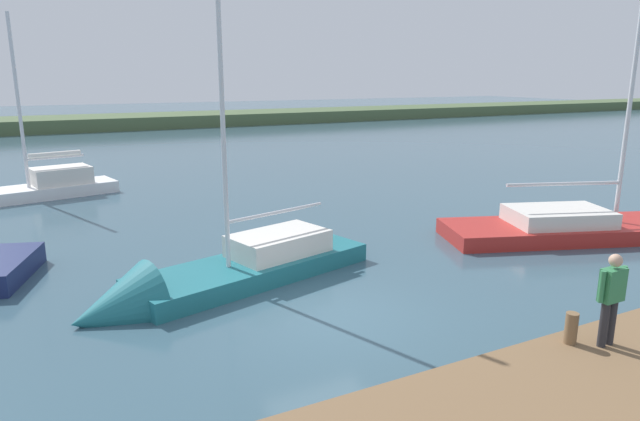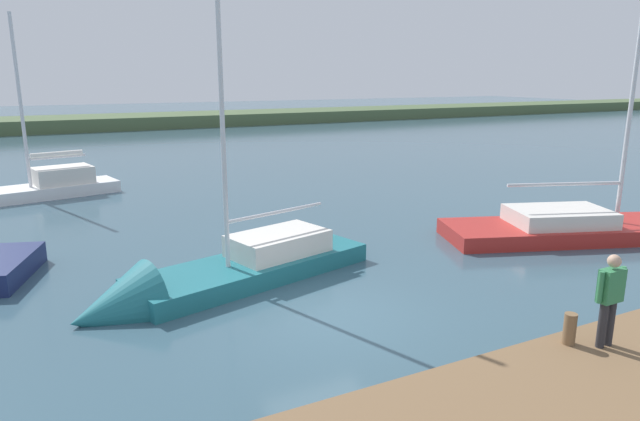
{
  "view_description": "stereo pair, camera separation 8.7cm",
  "coord_description": "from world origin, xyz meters",
  "px_view_note": "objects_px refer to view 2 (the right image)",
  "views": [
    {
      "loc": [
        5.33,
        9.81,
        5.02
      ],
      "look_at": [
        -1.51,
        -3.49,
        1.4
      ],
      "focal_mm": 31.25,
      "sensor_mm": 36.0,
      "label": 1
    },
    {
      "loc": [
        5.25,
        9.85,
        5.02
      ],
      "look_at": [
        -1.51,
        -3.49,
        1.4
      ],
      "focal_mm": 31.25,
      "sensor_mm": 36.0,
      "label": 2
    }
  ],
  "objects_px": {
    "mooring_post_near": "(570,329)",
    "sailboat_inner_slip": "(22,195)",
    "sailboat_far_right": "(639,230)",
    "person_on_dock": "(610,295)",
    "sailboat_near_dock": "(209,282)"
  },
  "relations": [
    {
      "from": "sailboat_near_dock",
      "to": "sailboat_far_right",
      "type": "distance_m",
      "value": 13.8
    },
    {
      "from": "mooring_post_near",
      "to": "sailboat_far_right",
      "type": "distance_m",
      "value": 10.52
    },
    {
      "from": "mooring_post_near",
      "to": "person_on_dock",
      "type": "height_order",
      "value": "person_on_dock"
    },
    {
      "from": "mooring_post_near",
      "to": "person_on_dock",
      "type": "xyz_separation_m",
      "value": [
        -0.47,
        0.32,
        0.65
      ]
    },
    {
      "from": "mooring_post_near",
      "to": "sailboat_inner_slip",
      "type": "height_order",
      "value": "sailboat_inner_slip"
    },
    {
      "from": "sailboat_near_dock",
      "to": "person_on_dock",
      "type": "relative_size",
      "value": 5.28
    },
    {
      "from": "sailboat_near_dock",
      "to": "sailboat_inner_slip",
      "type": "bearing_deg",
      "value": -87.53
    },
    {
      "from": "mooring_post_near",
      "to": "sailboat_inner_slip",
      "type": "distance_m",
      "value": 21.71
    },
    {
      "from": "sailboat_near_dock",
      "to": "person_on_dock",
      "type": "bearing_deg",
      "value": 110.52
    },
    {
      "from": "sailboat_near_dock",
      "to": "sailboat_far_right",
      "type": "height_order",
      "value": "sailboat_far_right"
    },
    {
      "from": "sailboat_near_dock",
      "to": "sailboat_far_right",
      "type": "bearing_deg",
      "value": 158.27
    },
    {
      "from": "mooring_post_near",
      "to": "sailboat_near_dock",
      "type": "height_order",
      "value": "sailboat_near_dock"
    },
    {
      "from": "sailboat_inner_slip",
      "to": "person_on_dock",
      "type": "distance_m",
      "value": 22.22
    },
    {
      "from": "mooring_post_near",
      "to": "sailboat_far_right",
      "type": "xyz_separation_m",
      "value": [
        -9.27,
        -4.92,
        -0.66
      ]
    },
    {
      "from": "sailboat_far_right",
      "to": "person_on_dock",
      "type": "bearing_deg",
      "value": -129.46
    }
  ]
}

